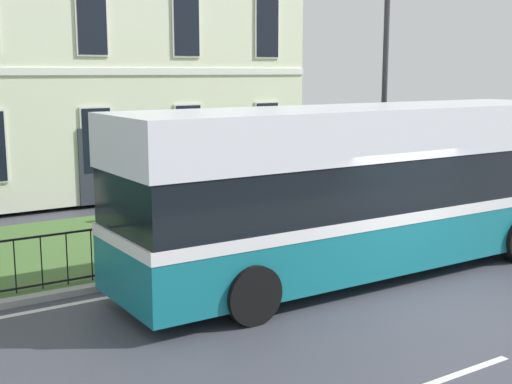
{
  "coord_description": "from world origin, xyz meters",
  "views": [
    {
      "loc": [
        -8.76,
        -7.31,
        3.91
      ],
      "look_at": [
        -0.64,
        5.03,
        1.28
      ],
      "focal_mm": 47.72,
      "sensor_mm": 36.0,
      "label": 1
    }
  ],
  "objects": [
    {
      "name": "litter_bin",
      "position": [
        1.7,
        5.14,
        0.67
      ],
      "size": [
        0.49,
        0.49,
        1.1
      ],
      "color": "#4C4742",
      "rests_on": "ground_plane"
    },
    {
      "name": "iron_verge_railing",
      "position": [
        -1.93,
        4.4,
        0.62
      ],
      "size": [
        19.13,
        0.04,
        0.97
      ],
      "color": "black",
      "rests_on": "ground_plane"
    },
    {
      "name": "street_lamp_post",
      "position": [
        3.38,
        5.29,
        3.63
      ],
      "size": [
        0.36,
        0.24,
        6.06
      ],
      "color": "#333338",
      "rests_on": "ground_plane"
    },
    {
      "name": "single_decker_bus",
      "position": [
        0.09,
        2.32,
        1.71
      ],
      "size": [
        10.08,
        2.6,
        3.25
      ],
      "rotation": [
        0.0,
        0.0,
        -0.01
      ],
      "color": "#146F7D",
      "rests_on": "ground_plane"
    },
    {
      "name": "ground_plane",
      "position": [
        0.0,
        1.12,
        -0.01
      ],
      "size": [
        60.0,
        56.0,
        0.18
      ],
      "color": "#3E404B"
    }
  ]
}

